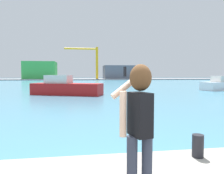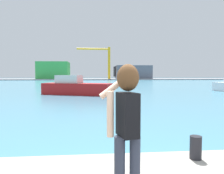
{
  "view_description": "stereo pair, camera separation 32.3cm",
  "coord_description": "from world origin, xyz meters",
  "px_view_note": "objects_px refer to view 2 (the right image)",
  "views": [
    {
      "loc": [
        -1.11,
        -2.26,
        2.2
      ],
      "look_at": [
        -0.29,
        3.11,
        1.89
      ],
      "focal_mm": 34.72,
      "sensor_mm": 36.0,
      "label": 1
    },
    {
      "loc": [
        -0.79,
        -2.3,
        2.2
      ],
      "look_at": [
        -0.29,
        3.11,
        1.89
      ],
      "focal_mm": 34.72,
      "sensor_mm": 36.0,
      "label": 2
    }
  ],
  "objects_px": {
    "warehouse_right": "(133,72)",
    "harbor_bollard": "(196,148)",
    "person_photographer": "(126,117)",
    "boat_moored": "(76,87)",
    "port_crane": "(104,58)",
    "warehouse_left": "(54,70)"
  },
  "relations": [
    {
      "from": "warehouse_right",
      "to": "person_photographer",
      "type": "bearing_deg",
      "value": -100.88
    },
    {
      "from": "warehouse_left",
      "to": "warehouse_right",
      "type": "relative_size",
      "value": 0.84
    },
    {
      "from": "person_photographer",
      "to": "boat_moored",
      "type": "height_order",
      "value": "person_photographer"
    },
    {
      "from": "harbor_bollard",
      "to": "port_crane",
      "type": "distance_m",
      "value": 85.61
    },
    {
      "from": "harbor_bollard",
      "to": "person_photographer",
      "type": "bearing_deg",
      "value": -142.32
    },
    {
      "from": "boat_moored",
      "to": "warehouse_left",
      "type": "xyz_separation_m",
      "value": [
        -14.5,
        70.73,
        3.15
      ]
    },
    {
      "from": "boat_moored",
      "to": "person_photographer",
      "type": "bearing_deg",
      "value": -61.38
    },
    {
      "from": "boat_moored",
      "to": "port_crane",
      "type": "height_order",
      "value": "port_crane"
    },
    {
      "from": "boat_moored",
      "to": "warehouse_right",
      "type": "relative_size",
      "value": 0.52
    },
    {
      "from": "boat_moored",
      "to": "warehouse_left",
      "type": "relative_size",
      "value": 0.62
    },
    {
      "from": "boat_moored",
      "to": "warehouse_left",
      "type": "distance_m",
      "value": 72.27
    },
    {
      "from": "warehouse_left",
      "to": "port_crane",
      "type": "xyz_separation_m",
      "value": [
        21.13,
        -5.44,
        4.84
      ]
    },
    {
      "from": "person_photographer",
      "to": "warehouse_right",
      "type": "xyz_separation_m",
      "value": [
        17.5,
        90.99,
        1.59
      ]
    },
    {
      "from": "boat_moored",
      "to": "port_crane",
      "type": "relative_size",
      "value": 0.58
    },
    {
      "from": "warehouse_right",
      "to": "harbor_bollard",
      "type": "bearing_deg",
      "value": -100.08
    },
    {
      "from": "warehouse_left",
      "to": "port_crane",
      "type": "bearing_deg",
      "value": -14.44
    },
    {
      "from": "boat_moored",
      "to": "warehouse_right",
      "type": "height_order",
      "value": "warehouse_right"
    },
    {
      "from": "person_photographer",
      "to": "harbor_bollard",
      "type": "xyz_separation_m",
      "value": [
        1.52,
        1.18,
        -0.84
      ]
    },
    {
      "from": "person_photographer",
      "to": "harbor_bollard",
      "type": "height_order",
      "value": "person_photographer"
    },
    {
      "from": "port_crane",
      "to": "harbor_bollard",
      "type": "bearing_deg",
      "value": -91.95
    },
    {
      "from": "person_photographer",
      "to": "warehouse_right",
      "type": "relative_size",
      "value": 0.11
    },
    {
      "from": "person_photographer",
      "to": "harbor_bollard",
      "type": "relative_size",
      "value": 3.94
    }
  ]
}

